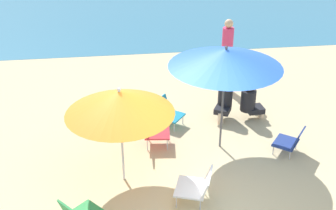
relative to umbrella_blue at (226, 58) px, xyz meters
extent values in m
plane|color=#D3BC8C|center=(-0.91, -1.56, -1.89)|extent=(40.00, 40.00, 0.00)
cylinder|color=#4C4C51|center=(0.00, 0.00, -0.86)|extent=(0.04, 0.04, 2.06)
cone|color=blue|center=(0.00, 0.00, 0.00)|extent=(2.08, 2.08, 0.33)
sphere|color=#4C4C51|center=(0.00, 0.00, 0.20)|extent=(0.06, 0.06, 0.06)
cylinder|color=silver|center=(-1.94, -0.81, -1.02)|extent=(0.04, 0.04, 1.74)
cone|color=orange|center=(-1.94, -0.81, -0.35)|extent=(1.80, 1.80, 0.40)
sphere|color=silver|center=(-1.94, -0.81, -0.12)|extent=(0.06, 0.06, 0.06)
cube|color=red|center=(-1.23, 0.22, -1.61)|extent=(0.54, 0.55, 0.03)
cube|color=red|center=(-1.49, 0.25, -1.40)|extent=(0.22, 0.51, 0.42)
cylinder|color=silver|center=(-1.01, 0.39, -1.76)|extent=(0.02, 0.02, 0.26)
cylinder|color=silver|center=(-1.06, 0.00, -1.76)|extent=(0.02, 0.02, 0.26)
cylinder|color=silver|center=(-1.40, 0.44, -1.76)|extent=(0.02, 0.02, 0.26)
cylinder|color=silver|center=(-1.45, 0.04, -1.76)|extent=(0.02, 0.02, 0.26)
cube|color=navy|center=(1.21, -0.36, -1.67)|extent=(0.64, 0.65, 0.03)
cube|color=navy|center=(1.38, -0.50, -1.51)|extent=(0.42, 0.48, 0.33)
cylinder|color=silver|center=(0.95, -0.42, -1.79)|extent=(0.02, 0.02, 0.20)
cylinder|color=silver|center=(1.21, -0.10, -1.79)|extent=(0.02, 0.02, 0.20)
cylinder|color=silver|center=(1.21, -0.62, -1.79)|extent=(0.02, 0.02, 0.20)
cylinder|color=silver|center=(1.46, -0.30, -1.79)|extent=(0.02, 0.02, 0.20)
cube|color=teal|center=(-0.85, 0.92, -1.65)|extent=(0.64, 0.65, 0.03)
cube|color=teal|center=(-1.04, 1.07, -1.47)|extent=(0.40, 0.46, 0.36)
cylinder|color=silver|center=(-0.59, 0.96, -1.78)|extent=(0.02, 0.02, 0.22)
cylinder|color=silver|center=(-0.82, 0.67, -1.78)|extent=(0.02, 0.02, 0.22)
cylinder|color=silver|center=(-0.88, 1.18, -1.78)|extent=(0.02, 0.02, 0.22)
cylinder|color=silver|center=(-1.11, 0.89, -1.78)|extent=(0.02, 0.02, 0.22)
cylinder|color=silver|center=(-2.53, -1.64, -1.78)|extent=(0.02, 0.02, 0.21)
cube|color=white|center=(-0.87, -1.53, -1.63)|extent=(0.64, 0.69, 0.03)
cube|color=white|center=(-0.63, -1.62, -1.47)|extent=(0.31, 0.57, 0.32)
cylinder|color=silver|center=(-1.13, -1.68, -1.77)|extent=(0.02, 0.02, 0.25)
cylinder|color=silver|center=(-0.98, -1.26, -1.77)|extent=(0.02, 0.02, 0.25)
cylinder|color=silver|center=(-0.76, -1.81, -1.77)|extent=(0.02, 0.02, 0.25)
cylinder|color=silver|center=(-0.61, -1.39, -1.77)|extent=(0.02, 0.02, 0.25)
cube|color=black|center=(1.03, 1.01, -1.66)|extent=(0.38, 0.35, 0.12)
cylinder|color=beige|center=(1.19, 1.02, -1.78)|extent=(0.12, 0.12, 0.23)
cylinder|color=black|center=(0.85, 0.99, -1.42)|extent=(0.33, 0.33, 0.47)
sphere|color=beige|center=(0.85, 0.99, -1.08)|extent=(0.21, 0.21, 0.21)
cube|color=black|center=(0.30, 1.01, -1.63)|extent=(0.45, 0.47, 0.12)
cylinder|color=beige|center=(0.22, 0.87, -1.76)|extent=(0.12, 0.12, 0.26)
cylinder|color=black|center=(0.38, 1.17, -1.39)|extent=(0.32, 0.32, 0.47)
sphere|color=beige|center=(0.38, 1.17, -1.06)|extent=(0.19, 0.19, 0.19)
cylinder|color=#DB3866|center=(0.74, 2.57, -1.43)|extent=(0.23, 0.23, 0.93)
cylinder|color=#DB3866|center=(0.74, 2.57, -0.62)|extent=(0.27, 0.27, 0.68)
sphere|color=#DBAD84|center=(0.74, 2.57, -0.18)|extent=(0.21, 0.21, 0.21)
camera|label=1|loc=(-1.96, -6.98, 2.84)|focal=45.78mm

